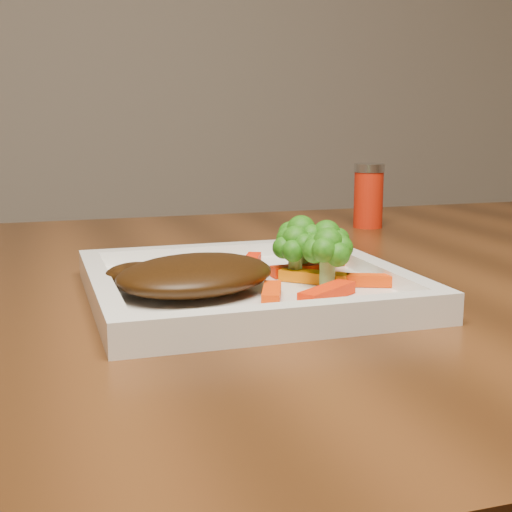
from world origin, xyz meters
name	(u,v)px	position (x,y,z in m)	size (l,w,h in m)	color
wall_back	(84,10)	(0.00, 2.00, 1.30)	(4.00, 0.01, 2.60)	beige
plate	(245,291)	(-0.05, -0.29, 0.76)	(0.27, 0.27, 0.01)	white
steak	(196,275)	(-0.10, -0.30, 0.78)	(0.14, 0.11, 0.03)	#351D08
broccoli_0	(301,237)	(0.01, -0.26, 0.80)	(0.05, 0.05, 0.07)	#146310
broccoli_1	(326,241)	(0.03, -0.27, 0.79)	(0.05, 0.05, 0.06)	#186C12
broccoli_2	(328,254)	(0.01, -0.32, 0.79)	(0.05, 0.05, 0.06)	#316310
broccoli_3	(295,246)	(0.00, -0.28, 0.79)	(0.05, 0.05, 0.06)	#3C7613
carrot_0	(327,293)	(0.00, -0.36, 0.77)	(0.06, 0.02, 0.01)	#F92804
carrot_1	(375,280)	(0.05, -0.33, 0.77)	(0.05, 0.01, 0.01)	#F23C03
carrot_2	(272,294)	(-0.05, -0.35, 0.77)	(0.05, 0.01, 0.01)	#FD3E04
carrot_3	(329,261)	(0.05, -0.24, 0.77)	(0.06, 0.02, 0.01)	#E93F03
carrot_4	(252,261)	(-0.02, -0.22, 0.77)	(0.05, 0.01, 0.01)	#FF2004
carrot_5	(314,277)	(0.01, -0.30, 0.77)	(0.06, 0.02, 0.01)	orange
carrot_6	(298,270)	(0.00, -0.27, 0.77)	(0.05, 0.01, 0.01)	#FF2A04
spice_shaker	(369,196)	(0.23, 0.05, 0.80)	(0.04, 0.04, 0.09)	red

